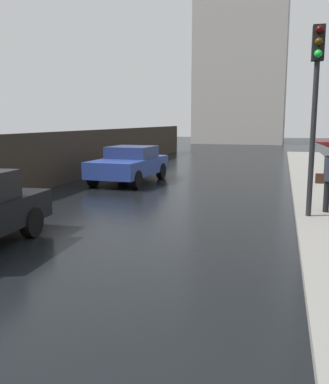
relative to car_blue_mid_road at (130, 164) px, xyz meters
The scene contains 3 objects.
car_blue_mid_road is the anchor object (origin of this frame).
traffic_light 8.32m from the car_blue_mid_road, 38.38° to the right, with size 0.26×0.39×4.25m.
distant_tower 35.05m from the car_blue_mid_road, 88.02° to the left, with size 9.28×11.69×28.81m.
Camera 1 is at (3.62, -1.64, 2.33)m, focal length 39.34 mm.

